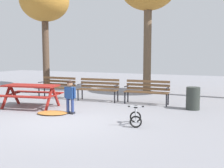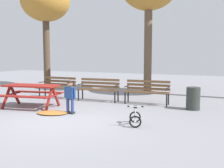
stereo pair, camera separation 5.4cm
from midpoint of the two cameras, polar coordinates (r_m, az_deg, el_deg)
The scene contains 10 objects.
ground at distance 7.51m, azimuth -10.78°, elevation -7.60°, with size 36.00×36.00×0.00m, color gray.
picnic_table at distance 9.52m, azimuth -16.80°, elevation -1.22°, with size 2.02×1.66×0.79m.
park_bench_far_left at distance 11.44m, azimuth -11.52°, elevation -0.28°, with size 1.60×0.47×0.85m.
park_bench_left at distance 10.47m, azimuth -3.01°, elevation -0.76°, with size 1.63×0.58×0.85m.
park_bench_right at distance 9.85m, azimuth 7.16°, elevation -1.24°, with size 1.62×0.55×0.85m.
child_standing at distance 8.24m, azimuth -8.98°, elevation -2.15°, with size 0.39×0.17×1.01m.
kids_bicycle at distance 6.95m, azimuth 4.75°, elevation -6.95°, with size 0.52×0.63×0.54m.
leaf_pile at distance 8.41m, azimuth -12.56°, elevation -5.91°, with size 0.92×0.64×0.07m, color #B26B2D.
trash_bin at distance 9.17m, azimuth 16.43°, elevation -2.91°, with size 0.44×0.44×0.73m, color #2D332D.
tree_far_left at distance 15.46m, azimuth -14.05°, elevation 16.31°, with size 2.60×2.60×5.72m.
Camera 1 is at (4.20, -5.96, 1.78)m, focal length 43.67 mm.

